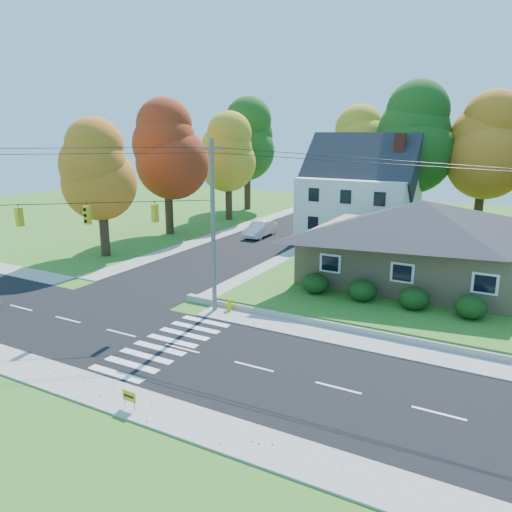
# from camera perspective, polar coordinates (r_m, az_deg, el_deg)

# --- Properties ---
(ground) EXTENTS (120.00, 120.00, 0.00)m
(ground) POSITION_cam_1_polar(r_m,az_deg,el_deg) (25.11, -8.41, -10.47)
(ground) COLOR #3D7923
(road_main) EXTENTS (90.00, 8.00, 0.02)m
(road_main) POSITION_cam_1_polar(r_m,az_deg,el_deg) (25.11, -8.41, -10.45)
(road_main) COLOR black
(road_main) RESTS_ON ground
(road_cross) EXTENTS (8.00, 44.00, 0.02)m
(road_cross) POSITION_cam_1_polar(r_m,az_deg,el_deg) (50.33, 2.06, 2.32)
(road_cross) COLOR black
(road_cross) RESTS_ON ground
(sidewalk_north) EXTENTS (90.00, 2.00, 0.08)m
(sidewalk_north) POSITION_cam_1_polar(r_m,az_deg,el_deg) (28.91, -2.43, -6.83)
(sidewalk_north) COLOR #9C9A90
(sidewalk_north) RESTS_ON ground
(sidewalk_south) EXTENTS (90.00, 2.00, 0.08)m
(sidewalk_south) POSITION_cam_1_polar(r_m,az_deg,el_deg) (21.78, -16.58, -14.93)
(sidewalk_south) COLOR #9C9A90
(sidewalk_south) RESTS_ON ground
(lawn) EXTENTS (30.00, 30.00, 0.50)m
(lawn) POSITION_cam_1_polar(r_m,az_deg,el_deg) (40.39, 26.25, -1.85)
(lawn) COLOR #3D7923
(lawn) RESTS_ON ground
(ranch_house) EXTENTS (14.60, 10.60, 5.40)m
(ranch_house) POSITION_cam_1_polar(r_m,az_deg,el_deg) (35.33, 18.27, 1.83)
(ranch_house) COLOR tan
(ranch_house) RESTS_ON lawn
(colonial_house) EXTENTS (10.40, 8.40, 9.60)m
(colonial_house) POSITION_cam_1_polar(r_m,az_deg,el_deg) (48.48, 11.78, 7.05)
(colonial_house) COLOR silver
(colonial_house) RESTS_ON lawn
(hedge_row) EXTENTS (10.70, 1.70, 1.27)m
(hedge_row) POSITION_cam_1_polar(r_m,az_deg,el_deg) (30.09, 14.80, -4.23)
(hedge_row) COLOR #163A10
(hedge_row) RESTS_ON lawn
(traffic_infrastructure) EXTENTS (38.10, 10.66, 10.00)m
(traffic_infrastructure) POSITION_cam_1_polar(r_m,az_deg,el_deg) (24.59, -7.24, 1.72)
(traffic_infrastructure) COLOR #666059
(traffic_infrastructure) RESTS_ON ground
(tree_lot_0) EXTENTS (6.72, 6.72, 12.51)m
(tree_lot_0) POSITION_cam_1_polar(r_m,az_deg,el_deg) (54.50, 11.79, 11.75)
(tree_lot_0) COLOR #3F2A19
(tree_lot_0) RESTS_ON lawn
(tree_lot_1) EXTENTS (7.84, 7.84, 14.60)m
(tree_lot_1) POSITION_cam_1_polar(r_m,az_deg,el_deg) (52.04, 18.01, 12.70)
(tree_lot_1) COLOR #3F2A19
(tree_lot_1) RESTS_ON lawn
(tree_lot_2) EXTENTS (7.28, 7.28, 13.56)m
(tree_lot_2) POSITION_cam_1_polar(r_m,az_deg,el_deg) (52.24, 24.75, 11.39)
(tree_lot_2) COLOR #3F2A19
(tree_lot_2) RESTS_ON lawn
(tree_west_0) EXTENTS (6.16, 6.16, 11.47)m
(tree_west_0) POSITION_cam_1_polar(r_m,az_deg,el_deg) (43.28, -17.43, 9.29)
(tree_west_0) COLOR #3F2A19
(tree_west_0) RESTS_ON ground
(tree_west_1) EXTENTS (7.28, 7.28, 13.56)m
(tree_west_1) POSITION_cam_1_polar(r_m,az_deg,el_deg) (51.29, -10.20, 11.86)
(tree_west_1) COLOR #3F2A19
(tree_west_1) RESTS_ON ground
(tree_west_2) EXTENTS (6.72, 6.72, 12.51)m
(tree_west_2) POSITION_cam_1_polar(r_m,az_deg,el_deg) (58.93, -3.20, 11.71)
(tree_west_2) COLOR #3F2A19
(tree_west_2) RESTS_ON ground
(tree_west_3) EXTENTS (7.84, 7.84, 14.60)m
(tree_west_3) POSITION_cam_1_polar(r_m,az_deg,el_deg) (66.78, -1.01, 13.15)
(tree_west_3) COLOR #3F2A19
(tree_west_3) RESTS_ON ground
(white_car) EXTENTS (1.70, 4.68, 1.53)m
(white_car) POSITION_cam_1_polar(r_m,az_deg,el_deg) (49.78, 0.45, 3.10)
(white_car) COLOR white
(white_car) RESTS_ON road_cross
(fire_hydrant) EXTENTS (0.46, 0.35, 0.79)m
(fire_hydrant) POSITION_cam_1_polar(r_m,az_deg,el_deg) (29.57, -3.06, -5.64)
(fire_hydrant) COLOR #D6C302
(fire_hydrant) RESTS_ON ground
(yard_sign) EXTENTS (0.65, 0.06, 0.82)m
(yard_sign) POSITION_cam_1_polar(r_m,az_deg,el_deg) (20.30, -14.31, -15.30)
(yard_sign) COLOR black
(yard_sign) RESTS_ON ground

